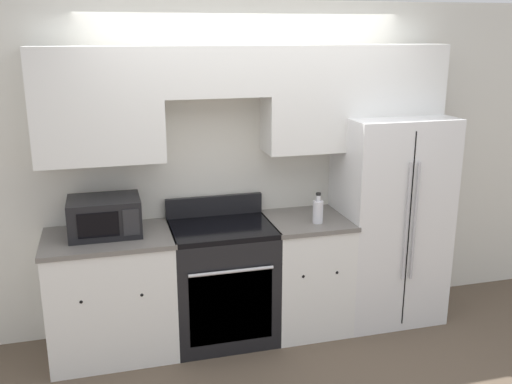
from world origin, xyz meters
TOP-DOWN VIEW (x-y plane):
  - ground_plane at (0.00, 0.00)m, footprint 12.00×12.00m
  - wall_back at (0.02, 0.59)m, footprint 8.00×0.39m
  - lower_cabinets_left at (-1.12, 0.31)m, footprint 0.93×0.64m
  - lower_cabinets_right at (0.42, 0.31)m, footprint 0.63×0.64m
  - oven_range at (-0.27, 0.31)m, footprint 0.78×0.65m
  - refrigerator at (1.15, 0.36)m, footprint 0.85×0.75m
  - microwave at (-1.13, 0.36)m, footprint 0.51×0.39m
  - bottle at (0.46, 0.19)m, footprint 0.08×0.08m

SIDE VIEW (x-z plane):
  - ground_plane at x=0.00m, z-range 0.00..0.00m
  - lower_cabinets_left at x=-1.12m, z-range 0.00..0.94m
  - lower_cabinets_right at x=0.42m, z-range 0.00..0.94m
  - oven_range at x=-0.27m, z-range -0.07..1.02m
  - refrigerator at x=1.15m, z-range 0.00..1.72m
  - bottle at x=0.46m, z-range 0.91..1.15m
  - microwave at x=-1.13m, z-range 0.93..1.21m
  - wall_back at x=0.02m, z-range 0.22..2.82m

